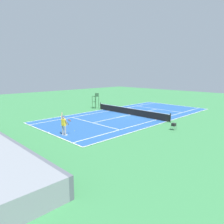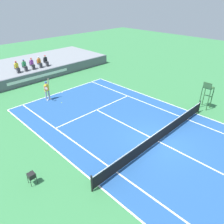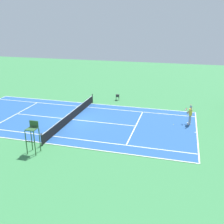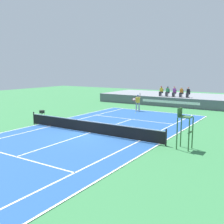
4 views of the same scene
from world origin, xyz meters
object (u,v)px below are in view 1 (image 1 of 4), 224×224
at_px(tennis_player, 64,125).
at_px(umpire_chair, 96,99).
at_px(tennis_ball, 75,131).
at_px(ball_hopper, 174,124).

bearing_deg(tennis_player, umpire_chair, -51.63).
bearing_deg(tennis_ball, tennis_player, 109.67).
distance_m(tennis_ball, umpire_chair, 12.97).
height_order(tennis_player, tennis_ball, tennis_player).
bearing_deg(umpire_chair, tennis_ball, 130.55).
bearing_deg(ball_hopper, tennis_ball, 47.81).
bearing_deg(umpire_chair, ball_hopper, 169.92).
height_order(tennis_player, umpire_chair, umpire_chair).
bearing_deg(umpire_chair, tennis_player, 128.37).
xyz_separation_m(tennis_player, ball_hopper, (-5.96, -8.59, -0.42)).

